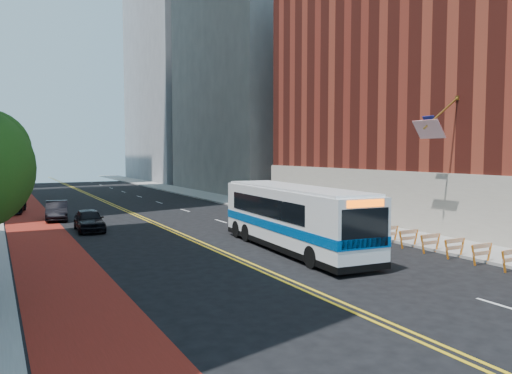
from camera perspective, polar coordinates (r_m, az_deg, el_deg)
The scene contains 14 objects.
ground at distance 17.42m, azimuth 11.39°, elevation -13.73°, with size 160.00×160.00×0.00m, color black.
sidewalk_right at distance 48.67m, azimuth -0.09°, elevation -2.14°, with size 4.00×140.00×0.15m, color gray.
bus_lane_paint at distance 43.21m, azimuth -24.44°, elevation -3.38°, with size 3.60×140.00×0.01m, color maroon.
center_line_inner at distance 44.37m, azimuth -14.17°, elevation -2.96°, with size 0.14×140.00×0.01m, color gold.
center_line_outer at distance 44.45m, azimuth -13.72°, elevation -2.94°, with size 0.14×140.00×0.01m, color gold.
lane_dashes at distance 53.35m, azimuth -11.01°, elevation -1.75°, with size 0.14×98.20×0.01m.
brick_building at distance 41.28m, azimuth 25.04°, elevation 11.54°, with size 18.73×36.00×22.00m.
midrise_right_near at distance 71.00m, azimuth 1.03°, elevation 15.96°, with size 18.00×26.00×40.00m, color slate.
midrise_right_far at distance 99.67m, azimuth -7.18°, elevation 16.85°, with size 20.00×28.00×55.00m, color gray.
construction_barriers at distance 26.29m, azimuth 23.04°, elevation -6.41°, with size 1.42×10.91×1.00m.
transit_bus at distance 26.96m, azimuth 4.22°, elevation -3.43°, with size 3.55×12.72×3.46m.
car_a at distance 35.29m, azimuth -18.53°, elevation -3.60°, with size 1.75×4.36×1.49m, color black.
car_b at distance 41.91m, azimuth -21.80°, elevation -2.50°, with size 1.58×4.52×1.49m, color black.
car_c at distance 48.33m, azimuth -26.27°, elevation -1.74°, with size 2.24×5.50×1.60m, color black.
Camera 1 is at (-10.56, -12.81, 5.28)m, focal length 35.00 mm.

